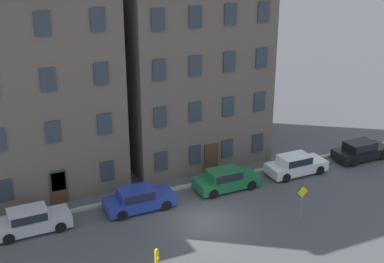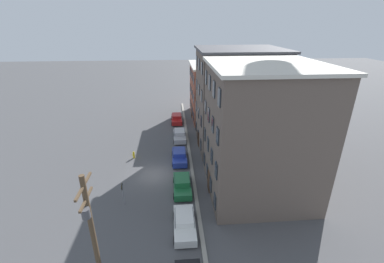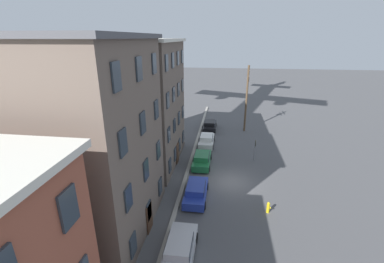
# 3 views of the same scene
# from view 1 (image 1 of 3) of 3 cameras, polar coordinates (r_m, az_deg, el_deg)

# --- Properties ---
(ground_plane) EXTENTS (200.00, 200.00, 0.00)m
(ground_plane) POSITION_cam_1_polar(r_m,az_deg,el_deg) (32.82, 1.41, -9.49)
(ground_plane) COLOR #4C4C4F
(kerb_strip) EXTENTS (56.00, 0.36, 0.16)m
(kerb_strip) POSITION_cam_1_polar(r_m,az_deg,el_deg) (36.35, -1.79, -6.11)
(kerb_strip) COLOR #9E998E
(kerb_strip) RESTS_ON ground_plane
(apartment_midblock) EXTENTS (10.18, 10.93, 13.47)m
(apartment_midblock) POSITION_cam_1_polar(r_m,az_deg,el_deg) (38.09, -16.44, 5.11)
(apartment_midblock) COLOR #66564C
(apartment_midblock) RESTS_ON ground_plane
(apartment_far) EXTENTS (10.81, 10.38, 13.15)m
(apartment_far) POSITION_cam_1_polar(r_m,az_deg,el_deg) (40.87, -1.07, 6.80)
(apartment_far) COLOR #66564C
(apartment_far) RESTS_ON ground_plane
(car_silver) EXTENTS (4.40, 1.92, 1.43)m
(car_silver) POSITION_cam_1_polar(r_m,az_deg,el_deg) (32.81, -16.85, -9.00)
(car_silver) COLOR #B7B7BC
(car_silver) RESTS_ON ground_plane
(car_blue) EXTENTS (4.40, 1.92, 1.43)m
(car_blue) POSITION_cam_1_polar(r_m,az_deg,el_deg) (33.86, -5.73, -7.12)
(car_blue) COLOR #233899
(car_blue) RESTS_ON ground_plane
(car_green) EXTENTS (4.40, 1.92, 1.43)m
(car_green) POSITION_cam_1_polar(r_m,az_deg,el_deg) (36.22, 3.62, -5.06)
(car_green) COLOR #1E6638
(car_green) RESTS_ON ground_plane
(car_white) EXTENTS (4.40, 1.92, 1.43)m
(car_white) POSITION_cam_1_polar(r_m,az_deg,el_deg) (39.02, 11.00, -3.43)
(car_white) COLOR silver
(car_white) RESTS_ON ground_plane
(car_black) EXTENTS (4.40, 1.92, 1.43)m
(car_black) POSITION_cam_1_polar(r_m,az_deg,el_deg) (42.63, 17.54, -1.89)
(car_black) COLOR black
(car_black) RESTS_ON ground_plane
(caution_sign) EXTENTS (0.85, 0.08, 2.49)m
(caution_sign) POSITION_cam_1_polar(r_m,az_deg,el_deg) (32.49, 11.64, -6.98)
(caution_sign) COLOR slate
(caution_sign) RESTS_ON ground_plane
(fire_hydrant) EXTENTS (0.24, 0.34, 0.96)m
(fire_hydrant) POSITION_cam_1_polar(r_m,az_deg,el_deg) (28.87, -3.77, -13.14)
(fire_hydrant) COLOR yellow
(fire_hydrant) RESTS_ON ground_plane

